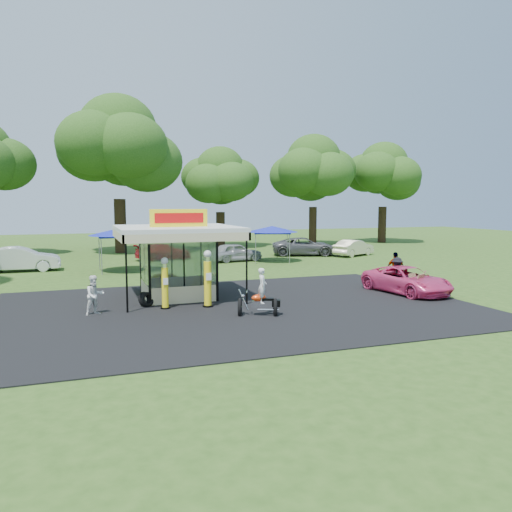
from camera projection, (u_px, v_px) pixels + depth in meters
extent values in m
plane|color=#2A4B17|center=(254.00, 318.00, 19.42)|extent=(120.00, 120.00, 0.00)
cube|color=black|center=(238.00, 307.00, 21.29)|extent=(20.00, 14.00, 0.04)
cube|color=white|center=(178.00, 298.00, 23.42)|extent=(3.00, 3.00, 0.06)
cube|color=white|center=(177.00, 228.00, 23.08)|extent=(5.40, 5.40, 0.18)
cube|color=yellow|center=(179.00, 218.00, 22.56)|extent=(2.60, 0.25, 0.80)
cube|color=red|center=(179.00, 218.00, 22.44)|extent=(2.21, 0.02, 0.45)
cylinder|color=black|center=(127.00, 274.00, 20.01)|extent=(0.08, 0.08, 3.20)
cylinder|color=black|center=(247.00, 269.00, 21.73)|extent=(0.08, 0.08, 3.20)
cylinder|color=black|center=(165.00, 308.00, 20.97)|extent=(0.41, 0.41, 0.09)
cylinder|color=yellow|center=(165.00, 287.00, 20.88)|extent=(0.28, 0.28, 1.68)
cylinder|color=silver|center=(165.00, 265.00, 20.78)|extent=(0.19, 0.19, 0.19)
sphere|color=white|center=(165.00, 261.00, 20.76)|extent=(0.30, 0.30, 0.30)
cube|color=white|center=(166.00, 281.00, 20.69)|extent=(0.21, 0.02, 0.28)
cylinder|color=black|center=(208.00, 306.00, 21.33)|extent=(0.46, 0.46, 0.10)
cylinder|color=yellow|center=(208.00, 283.00, 21.23)|extent=(0.31, 0.31, 1.88)
cylinder|color=silver|center=(207.00, 259.00, 21.11)|extent=(0.21, 0.21, 0.21)
sphere|color=white|center=(207.00, 254.00, 21.09)|extent=(0.33, 0.33, 0.33)
cube|color=white|center=(209.00, 277.00, 21.02)|extent=(0.23, 0.02, 0.31)
torus|color=black|center=(240.00, 308.00, 19.72)|extent=(0.41, 0.79, 0.79)
torus|color=black|center=(275.00, 308.00, 19.70)|extent=(0.41, 0.79, 0.79)
cube|color=silver|center=(259.00, 304.00, 19.70)|extent=(0.57, 0.42, 0.28)
ellipsoid|color=#F14011|center=(259.00, 298.00, 19.67)|extent=(0.60, 0.34, 0.28)
cube|color=black|center=(267.00, 299.00, 19.67)|extent=(0.57, 0.41, 0.09)
cube|color=black|center=(276.00, 303.00, 19.68)|extent=(0.42, 0.41, 0.26)
cylinder|color=silver|center=(243.00, 300.00, 19.68)|extent=(0.41, 0.20, 0.83)
cylinder|color=silver|center=(247.00, 291.00, 19.65)|extent=(0.24, 0.54, 0.05)
sphere|color=silver|center=(243.00, 296.00, 19.67)|extent=(0.15, 0.15, 0.15)
imported|color=white|center=(262.00, 286.00, 19.62)|extent=(0.49, 0.60, 1.40)
torus|color=black|center=(147.00, 300.00, 21.37)|extent=(0.71, 0.61, 0.68)
torus|color=black|center=(144.00, 299.00, 21.45)|extent=(0.72, 0.66, 0.68)
cube|color=#593819|center=(418.00, 285.00, 23.74)|extent=(0.67, 0.50, 1.09)
cube|color=#593819|center=(415.00, 284.00, 23.99)|extent=(0.67, 0.50, 1.09)
imported|color=yellow|center=(170.00, 281.00, 25.43)|extent=(2.82, 1.13, 0.96)
imported|color=#EA3F7D|center=(407.00, 280.00, 24.56)|extent=(2.80, 5.03, 1.33)
imported|color=white|center=(95.00, 295.00, 19.83)|extent=(0.95, 0.86, 1.60)
imported|color=black|center=(397.00, 274.00, 25.57)|extent=(1.25, 1.16, 1.69)
imported|color=gray|center=(396.00, 268.00, 27.35)|extent=(1.12, 0.68, 1.78)
imported|color=silver|center=(20.00, 259.00, 32.53)|extent=(4.91, 1.71, 1.62)
imported|color=#A10C13|center=(164.00, 252.00, 39.22)|extent=(4.66, 2.54, 1.28)
imported|color=#9E9FA3|center=(235.00, 252.00, 38.18)|extent=(4.38, 2.35, 1.42)
imported|color=#555557|center=(305.00, 246.00, 42.53)|extent=(6.04, 4.20, 1.53)
imported|color=beige|center=(354.00, 248.00, 42.14)|extent=(4.38, 3.13, 1.37)
cylinder|color=gray|center=(100.00, 253.00, 33.34)|extent=(0.06, 0.06, 2.27)
cylinder|color=gray|center=(140.00, 252.00, 34.22)|extent=(0.06, 0.06, 2.27)
cylinder|color=gray|center=(101.00, 257.00, 30.87)|extent=(0.06, 0.06, 2.27)
cylinder|color=gray|center=(145.00, 255.00, 31.76)|extent=(0.06, 0.06, 2.27)
cube|color=#1924A8|center=(121.00, 236.00, 32.42)|extent=(2.83, 2.83, 0.11)
cone|color=#1924A8|center=(121.00, 231.00, 32.39)|extent=(4.08, 4.08, 0.47)
cylinder|color=gray|center=(251.00, 247.00, 38.83)|extent=(0.05, 0.05, 2.16)
cylinder|color=gray|center=(281.00, 246.00, 39.67)|extent=(0.05, 0.05, 2.16)
cylinder|color=gray|center=(262.00, 249.00, 36.49)|extent=(0.05, 0.05, 2.16)
cylinder|color=gray|center=(294.00, 248.00, 37.33)|extent=(0.05, 0.05, 2.16)
cube|color=#1924A8|center=(272.00, 233.00, 37.96)|extent=(2.70, 2.70, 0.11)
cone|color=#1924A8|center=(272.00, 229.00, 37.93)|extent=(3.89, 3.89, 0.45)
cylinder|color=black|center=(120.00, 226.00, 44.70)|extent=(1.03, 1.03, 4.83)
ellipsoid|color=#1F4513|center=(118.00, 155.00, 44.03)|extent=(11.58, 11.58, 9.93)
cylinder|color=black|center=(221.00, 230.00, 50.63)|extent=(0.89, 0.89, 3.56)
ellipsoid|color=#1F4513|center=(220.00, 184.00, 50.15)|extent=(8.30, 8.30, 7.11)
cylinder|color=black|center=(313.00, 226.00, 52.28)|extent=(0.81, 0.81, 4.06)
ellipsoid|color=#1F4513|center=(313.00, 176.00, 51.73)|extent=(9.48, 9.48, 8.12)
cylinder|color=black|center=(382.00, 225.00, 56.57)|extent=(0.91, 0.91, 4.05)
ellipsoid|color=#1F4513|center=(383.00, 179.00, 56.03)|extent=(9.15, 9.15, 7.84)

